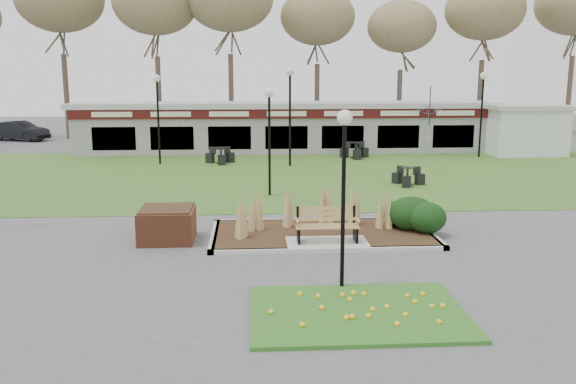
{
  "coord_description": "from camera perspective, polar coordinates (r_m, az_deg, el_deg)",
  "views": [
    {
      "loc": [
        -2.05,
        -15.71,
        4.68
      ],
      "look_at": [
        -0.95,
        2.0,
        1.15
      ],
      "focal_mm": 38.0,
      "sensor_mm": 36.0,
      "label": 1
    }
  ],
  "objects": [
    {
      "name": "ground",
      "position": [
        16.52,
        3.73,
        -5.23
      ],
      "size": [
        100.0,
        100.0,
        0.0
      ],
      "primitive_type": "plane",
      "color": "#515154",
      "rests_on": "ground"
    },
    {
      "name": "patio_umbrella",
      "position": [
        35.3,
        13.06,
        6.2
      ],
      "size": [
        2.72,
        2.75,
        2.76
      ],
      "color": "black",
      "rests_on": "ground"
    },
    {
      "name": "lamp_post_mid_right",
      "position": [
        30.23,
        0.19,
        9.09
      ],
      "size": [
        0.4,
        0.4,
        4.86
      ],
      "color": "black",
      "rests_on": "ground"
    },
    {
      "name": "bistro_set_d",
      "position": [
        33.49,
        6.29,
        3.67
      ],
      "size": [
        1.62,
        1.41,
        0.86
      ],
      "color": "black",
      "rests_on": "ground"
    },
    {
      "name": "bistro_set_a",
      "position": [
        31.55,
        -6.33,
        3.18
      ],
      "size": [
        1.52,
        1.42,
        0.81
      ],
      "color": "black",
      "rests_on": "ground"
    },
    {
      "name": "brick_planter",
      "position": [
        17.39,
        -11.24,
        -2.96
      ],
      "size": [
        1.5,
        1.5,
        0.95
      ],
      "color": "brown",
      "rests_on": "ground"
    },
    {
      "name": "park_bench",
      "position": [
        16.6,
        3.64,
        -3.04
      ],
      "size": [
        1.7,
        0.66,
        0.93
      ],
      "color": "olive",
      "rests_on": "ground"
    },
    {
      "name": "car_silver",
      "position": [
        44.06,
        -16.82,
        5.55
      ],
      "size": [
        4.1,
        2.01,
        1.34
      ],
      "primitive_type": "imported",
      "rotation": [
        0.0,
        0.0,
        1.46
      ],
      "color": "#BBBCC1",
      "rests_on": "ground"
    },
    {
      "name": "flower_bed",
      "position": [
        12.2,
        6.5,
        -11.02
      ],
      "size": [
        4.2,
        3.0,
        0.16
      ],
      "color": "#24601B",
      "rests_on": "ground"
    },
    {
      "name": "tree_backdrop",
      "position": [
        43.91,
        -0.92,
        16.05
      ],
      "size": [
        47.24,
        5.24,
        10.36
      ],
      "color": "#47382B",
      "rests_on": "ground"
    },
    {
      "name": "planting_bed",
      "position": [
        17.91,
        7.25,
        -2.78
      ],
      "size": [
        6.75,
        3.4,
        1.27
      ],
      "color": "#322114",
      "rests_on": "ground"
    },
    {
      "name": "bistro_set_b",
      "position": [
        25.83,
        11.14,
        1.19
      ],
      "size": [
        1.31,
        1.37,
        0.74
      ],
      "color": "black",
      "rests_on": "ground"
    },
    {
      "name": "car_black",
      "position": [
        45.69,
        -23.81,
        5.26
      ],
      "size": [
        4.3,
        2.81,
        1.34
      ],
      "primitive_type": "imported",
      "rotation": [
        0.0,
        0.0,
        1.19
      ],
      "color": "black",
      "rests_on": "ground"
    },
    {
      "name": "lamp_post_far_right",
      "position": [
        35.05,
        17.74,
        8.58
      ],
      "size": [
        0.38,
        0.38,
        4.63
      ],
      "color": "black",
      "rests_on": "ground"
    },
    {
      "name": "lamp_post_near_right",
      "position": [
        12.82,
        5.26,
        2.95
      ],
      "size": [
        0.32,
        0.32,
        3.9
      ],
      "color": "black",
      "rests_on": "ground"
    },
    {
      "name": "lamp_post_mid_left",
      "position": [
        22.92,
        -1.76,
        6.94
      ],
      "size": [
        0.34,
        0.34,
        4.06
      ],
      "color": "black",
      "rests_on": "ground"
    },
    {
      "name": "food_pavilion",
      "position": [
        35.88,
        -0.28,
        6.12
      ],
      "size": [
        24.6,
        3.4,
        2.9
      ],
      "color": "gray",
      "rests_on": "ground"
    },
    {
      "name": "lawn",
      "position": [
        28.18,
        0.65,
        1.7
      ],
      "size": [
        34.0,
        16.0,
        0.02
      ],
      "primitive_type": "cube",
      "color": "#39611E",
      "rests_on": "ground"
    },
    {
      "name": "service_hut",
      "position": [
        37.27,
        21.21,
        5.52
      ],
      "size": [
        4.4,
        3.4,
        2.83
      ],
      "color": "white",
      "rests_on": "ground"
    },
    {
      "name": "lamp_post_far_left",
      "position": [
        31.53,
        -12.12,
        8.48
      ],
      "size": [
        0.37,
        0.37,
        4.52
      ],
      "color": "black",
      "rests_on": "ground"
    }
  ]
}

